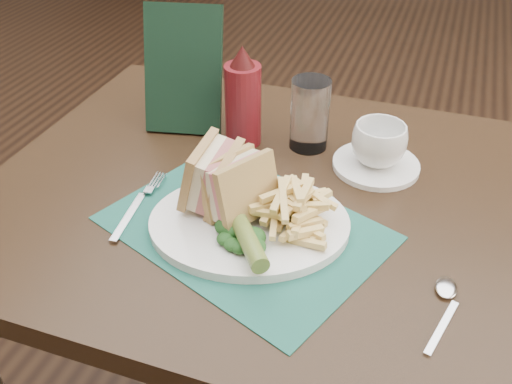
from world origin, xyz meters
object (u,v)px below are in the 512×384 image
(drinking_glass, at_px, (310,114))
(ketchup_bottle, at_px, (243,96))
(table_main, at_px, (259,337))
(sandwich_half_b, at_px, (230,181))
(check_presenter, at_px, (183,70))
(sandwich_half_a, at_px, (198,172))
(placemat, at_px, (245,228))
(coffee_cup, at_px, (379,144))
(plate, at_px, (249,223))
(saucer, at_px, (376,165))

(drinking_glass, relative_size, ketchup_bottle, 0.70)
(table_main, distance_m, ketchup_bottle, 0.49)
(sandwich_half_b, height_order, check_presenter, check_presenter)
(table_main, relative_size, sandwich_half_a, 8.78)
(placemat, bearing_deg, coffee_cup, 55.59)
(plate, distance_m, saucer, 0.27)
(ketchup_bottle, bearing_deg, plate, -67.75)
(sandwich_half_a, height_order, sandwich_half_b, sandwich_half_a)
(saucer, bearing_deg, drinking_glass, 166.58)
(sandwich_half_b, xyz_separation_m, drinking_glass, (0.06, 0.24, -0.00))
(coffee_cup, bearing_deg, drinking_glass, 166.58)
(plate, relative_size, ketchup_bottle, 1.61)
(ketchup_bottle, bearing_deg, drinking_glass, 11.56)
(ketchup_bottle, height_order, check_presenter, check_presenter)
(plate, distance_m, check_presenter, 0.36)
(sandwich_half_a, distance_m, saucer, 0.32)
(placemat, relative_size, coffee_cup, 4.23)
(sandwich_half_b, distance_m, drinking_glass, 0.25)
(sandwich_half_b, height_order, ketchup_bottle, ketchup_bottle)
(table_main, relative_size, saucer, 6.00)
(table_main, distance_m, coffee_cup, 0.47)
(plate, xyz_separation_m, saucer, (0.15, 0.23, -0.00))
(table_main, relative_size, coffee_cup, 9.66)
(check_presenter, bearing_deg, ketchup_bottle, -22.82)
(plate, height_order, sandwich_half_b, sandwich_half_b)
(drinking_glass, bearing_deg, sandwich_half_a, -114.86)
(plate, xyz_separation_m, sandwich_half_a, (-0.09, 0.02, 0.06))
(sandwich_half_a, relative_size, coffee_cup, 1.10)
(drinking_glass, distance_m, ketchup_bottle, 0.12)
(placemat, height_order, sandwich_half_b, sandwich_half_b)
(sandwich_half_b, bearing_deg, table_main, 109.26)
(table_main, relative_size, drinking_glass, 6.92)
(table_main, bearing_deg, saucer, 36.01)
(sandwich_half_a, xyz_separation_m, check_presenter, (-0.13, 0.24, 0.05))
(sandwich_half_a, height_order, ketchup_bottle, ketchup_bottle)
(ketchup_bottle, bearing_deg, table_main, -59.50)
(sandwich_half_b, xyz_separation_m, coffee_cup, (0.19, 0.21, -0.02))
(placemat, distance_m, saucer, 0.28)
(coffee_cup, xyz_separation_m, check_presenter, (-0.37, 0.03, 0.07))
(plate, distance_m, ketchup_bottle, 0.27)
(sandwich_half_b, relative_size, ketchup_bottle, 0.54)
(sandwich_half_a, height_order, check_presenter, check_presenter)
(sandwich_half_a, relative_size, ketchup_bottle, 0.55)
(sandwich_half_a, bearing_deg, plate, -15.85)
(placemat, distance_m, coffee_cup, 0.28)
(plate, height_order, check_presenter, check_presenter)
(sandwich_half_a, xyz_separation_m, saucer, (0.24, 0.21, -0.06))
(saucer, bearing_deg, plate, -123.53)
(placemat, xyz_separation_m, coffee_cup, (0.16, 0.23, 0.05))
(saucer, relative_size, ketchup_bottle, 0.81)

